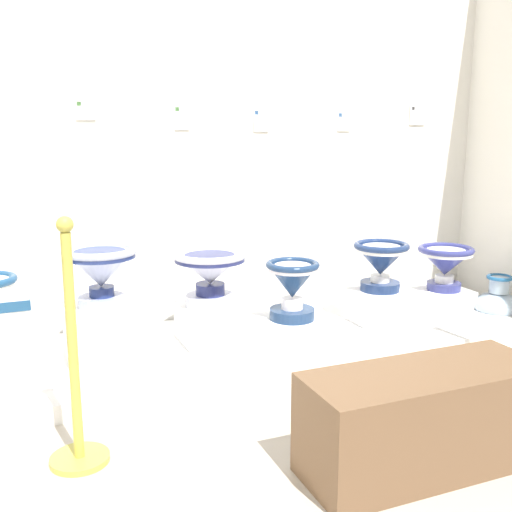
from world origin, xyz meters
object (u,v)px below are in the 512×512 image
plinth_block_central_ornate (292,323)px  antique_toilet_rightmost (445,261)px  info_placard_fourth (261,120)px  info_placard_fifth (344,121)px  plinth_block_leftmost (211,324)px  antique_toilet_central_ornate (292,284)px  plinth_block_rightmost (443,298)px  decorative_vase_spare (498,303)px  antique_toilet_leftmost (210,270)px  stanchion_post_near_left (75,388)px  museum_bench (424,419)px  plinth_block_pale_glazed (379,306)px  info_placard_second (85,110)px  antique_toilet_slender_white (100,268)px  info_placard_sixth (417,115)px  info_placard_third (182,117)px  antique_toilet_pale_glazed (381,260)px

plinth_block_central_ornate → antique_toilet_rightmost: size_ratio=1.06×
antique_toilet_rightmost → info_placard_fourth: info_placard_fourth is taller
info_placard_fifth → plinth_block_central_ornate: bearing=-142.7°
plinth_block_leftmost → antique_toilet_central_ornate: bearing=4.8°
plinth_block_rightmost → decorative_vase_spare: decorative_vase_spare is taller
antique_toilet_leftmost → plinth_block_central_ornate: 0.67m
stanchion_post_near_left → museum_bench: stanchion_post_near_left is taller
plinth_block_pale_glazed → info_placard_second: info_placard_second is taller
info_placard_second → info_placard_fourth: info_placard_second is taller
plinth_block_rightmost → info_placard_fourth: 1.74m
antique_toilet_leftmost → stanchion_post_near_left: 1.24m
decorative_vase_spare → museum_bench: 2.07m
antique_toilet_leftmost → plinth_block_pale_glazed: (1.11, -0.04, -0.32)m
plinth_block_rightmost → museum_bench: bearing=-131.3°
plinth_block_leftmost → info_placard_fourth: size_ratio=2.63×
stanchion_post_near_left → museum_bench: 1.35m
antique_toilet_slender_white → antique_toilet_central_ornate: antique_toilet_slender_white is taller
antique_toilet_central_ornate → plinth_block_rightmost: bearing=1.1°
plinth_block_pale_glazed → info_placard_fourth: size_ratio=2.32×
antique_toilet_slender_white → decorative_vase_spare: bearing=-3.2°
plinth_block_pale_glazed → info_placard_sixth: 1.46m
info_placard_third → info_placard_sixth: info_placard_sixth is taller
info_placard_fifth → stanchion_post_near_left: info_placard_fifth is taller
plinth_block_central_ornate → info_placard_fourth: 1.32m
antique_toilet_leftmost → plinth_block_central_ornate: (0.54, 0.05, -0.39)m
info_placard_second → info_placard_fifth: info_placard_second is taller
plinth_block_central_ornate → museum_bench: size_ratio=0.42×
antique_toilet_central_ornate → info_placard_sixth: size_ratio=2.52×
antique_toilet_slender_white → plinth_block_leftmost: (0.60, -0.00, -0.38)m
info_placard_second → antique_toilet_pale_glazed: bearing=-17.7°
antique_toilet_rightmost → museum_bench: antique_toilet_rightmost is taller
plinth_block_central_ornate → antique_toilet_rightmost: 1.20m
plinth_block_central_ornate → antique_toilet_rightmost: (1.17, 0.02, 0.29)m
antique_toilet_pale_glazed → stanchion_post_near_left: size_ratio=0.35×
antique_toilet_leftmost → info_placard_second: (-0.57, 0.50, 0.89)m
antique_toilet_leftmost → info_placard_fifth: bearing=23.7°
antique_toilet_slender_white → museum_bench: antique_toilet_slender_white is taller
antique_toilet_slender_white → info_placard_fourth: bearing=23.7°
info_placard_fourth → plinth_block_central_ornate: bearing=-87.9°
plinth_block_rightmost → antique_toilet_rightmost: size_ratio=0.90×
antique_toilet_central_ornate → info_placard_fourth: 1.08m
info_placard_fifth → plinth_block_rightmost: bearing=-36.8°
plinth_block_central_ornate → plinth_block_pale_glazed: plinth_block_pale_glazed is taller
antique_toilet_central_ornate → decorative_vase_spare: 1.49m
antique_toilet_rightmost → info_placard_fourth: (-1.19, 0.43, 0.94)m
plinth_block_leftmost → decorative_vase_spare: 2.01m
stanchion_post_near_left → info_placard_sixth: bearing=28.3°
info_placard_third → info_placard_fifth: 1.14m
info_placard_fourth → antique_toilet_central_ornate: bearing=-87.9°
antique_toilet_central_ornate → antique_toilet_pale_glazed: size_ratio=1.04×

